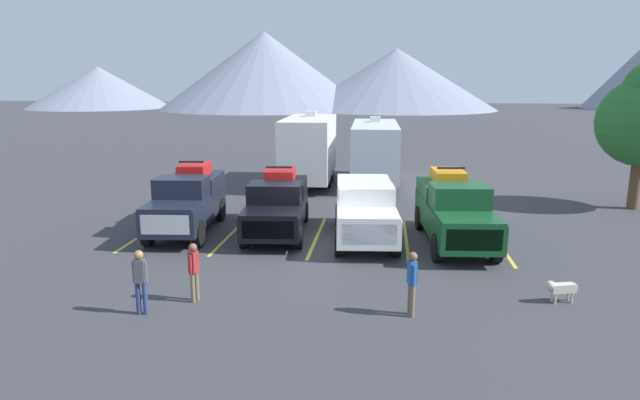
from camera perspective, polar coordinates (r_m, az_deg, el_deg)
ground_plane at (r=19.69m, az=-0.68°, el=-4.65°), size 240.00×240.00×0.00m
pickup_truck_a at (r=21.77m, az=-13.58°, el=0.01°), size 2.45×5.51×2.63m
pickup_truck_b at (r=21.07m, az=-4.45°, el=-0.39°), size 2.54×5.59×2.44m
pickup_truck_c at (r=20.20m, az=4.69°, el=-0.89°), size 2.56×5.67×2.13m
pickup_truck_d at (r=20.22m, az=13.72°, el=-0.94°), size 2.54×5.92×2.62m
lot_stripe_a at (r=22.38m, az=-17.41°, el=-3.11°), size 0.12×5.50×0.01m
lot_stripe_b at (r=21.26m, az=-9.22°, el=-3.50°), size 0.12×5.50×0.01m
lot_stripe_c at (r=20.61m, az=-0.33°, el=-3.85°), size 0.12×5.50×0.01m
lot_stripe_d at (r=20.49m, az=8.92°, el=-4.10°), size 0.12×5.50×0.01m
lot_stripe_e at (r=20.89m, az=18.04°, el=-4.25°), size 0.12×5.50×0.01m
camper_trailer_a at (r=30.41m, az=-1.15°, el=5.50°), size 2.74×8.04×4.01m
camper_trailer_b at (r=30.87m, az=5.70°, el=5.23°), size 2.67×8.79×3.67m
person_a at (r=14.47m, az=-18.14°, el=-7.67°), size 0.37×0.23×1.67m
person_b at (r=14.93m, az=-12.95°, el=-6.91°), size 0.25×0.34×1.60m
person_c at (r=13.88m, az=9.52°, el=-8.11°), size 0.25×0.36×1.66m
dog at (r=15.94m, az=23.55°, el=-8.35°), size 0.92×0.43×0.62m
mountain_ridge at (r=110.08m, az=6.39°, el=13.00°), size 141.12×42.94×17.60m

